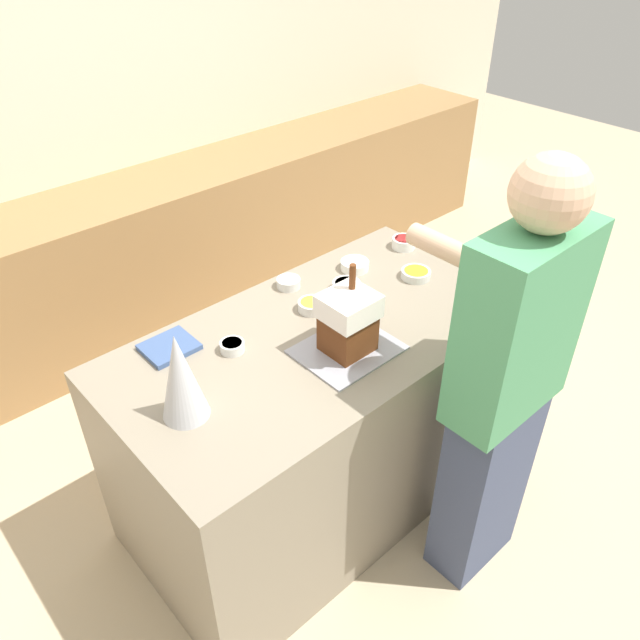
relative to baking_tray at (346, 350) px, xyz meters
name	(u,v)px	position (x,y,z in m)	size (l,w,h in m)	color
ground_plane	(320,491)	(0.00, 0.15, -0.95)	(12.00, 12.00, 0.00)	#C6B28E
wall_back	(68,113)	(0.00, 2.23, 0.35)	(8.00, 0.05, 2.60)	beige
back_cabinet_block	(124,266)	(0.00, 1.90, -0.49)	(6.00, 0.60, 0.92)	#9E7547
kitchen_island	(320,420)	(0.00, 0.15, -0.48)	(1.67, 0.87, 0.94)	gray
baking_tray	(346,350)	(0.00, 0.00, 0.00)	(0.36, 0.30, 0.01)	#9E9EA8
gingerbread_house	(347,322)	(0.00, 0.00, 0.13)	(0.19, 0.17, 0.33)	#5B2D14
decorative_tree	(181,377)	(-0.62, 0.11, 0.16)	(0.16, 0.16, 0.32)	silver
candy_bowl_front_corner	(404,242)	(0.74, 0.38, 0.02)	(0.11, 0.11, 0.05)	white
candy_bowl_center_rear	(289,282)	(0.12, 0.48, 0.02)	(0.10, 0.10, 0.04)	silver
candy_bowl_beside_tree	(312,305)	(0.08, 0.28, 0.02)	(0.11, 0.11, 0.04)	white
candy_bowl_behind_tray	(232,346)	(-0.31, 0.28, 0.02)	(0.09, 0.09, 0.04)	white
candy_bowl_near_tray_left	(346,286)	(0.28, 0.29, 0.02)	(0.12, 0.12, 0.04)	white
candy_bowl_far_left	(416,274)	(0.58, 0.17, 0.02)	(0.13, 0.13, 0.04)	silver
candy_bowl_far_right	(355,265)	(0.43, 0.39, 0.02)	(0.13, 0.13, 0.04)	white
cookbook	(169,347)	(-0.48, 0.45, 0.01)	(0.19, 0.17, 0.02)	#3F598C
person	(503,391)	(0.27, -0.50, -0.03)	(0.47, 0.58, 1.77)	#424C6B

